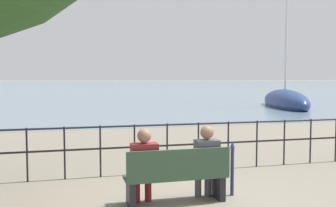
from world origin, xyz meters
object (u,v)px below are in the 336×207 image
object	(u,v)px
park_bench	(177,177)
seated_person_right	(206,159)
seated_person_left	(144,163)
closed_umbrella	(232,165)
sailboat_2	(285,102)

from	to	relation	value
park_bench	seated_person_right	size ratio (longest dim) A/B	1.36
seated_person_left	seated_person_right	xyz separation A→B (m)	(1.04, 0.00, 0.01)
closed_umbrella	sailboat_2	size ratio (longest dim) A/B	0.10
seated_person_left	sailboat_2	bearing A→B (deg)	52.40
park_bench	seated_person_left	world-z (taller)	seated_person_left
seated_person_left	seated_person_right	world-z (taller)	seated_person_right
sailboat_2	seated_person_left	bearing A→B (deg)	-110.04
seated_person_left	sailboat_2	world-z (taller)	sailboat_2
closed_umbrella	seated_person_left	bearing A→B (deg)	-177.15
park_bench	closed_umbrella	world-z (taller)	closed_umbrella
closed_umbrella	sailboat_2	bearing A→B (deg)	55.56
park_bench	closed_umbrella	xyz separation A→B (m)	(1.03, 0.15, 0.09)
park_bench	seated_person_right	world-z (taller)	seated_person_right
park_bench	seated_person_right	distance (m)	0.58
seated_person_left	park_bench	bearing A→B (deg)	-8.29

